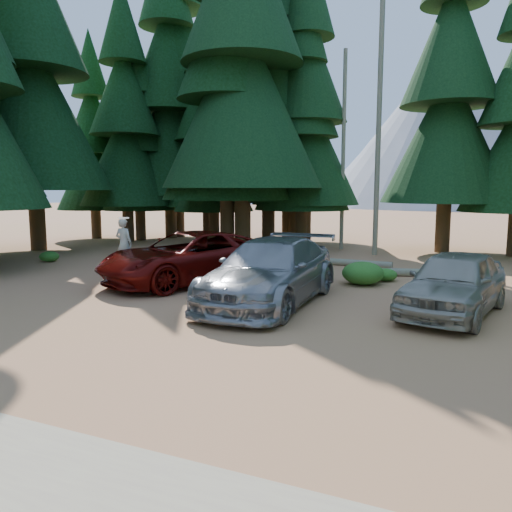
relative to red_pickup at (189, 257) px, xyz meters
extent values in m
plane|color=#B7824E|center=(3.60, -4.82, -0.86)|extent=(160.00, 160.00, 0.00)
cylinder|color=gray|center=(4.40, 9.68, 5.14)|extent=(0.24, 0.24, 12.00)
cylinder|color=gray|center=(2.40, 11.18, 4.14)|extent=(0.20, 0.20, 10.00)
cone|color=gray|center=(3.60, 80.18, 13.14)|extent=(44.00, 44.00, 28.00)
cone|color=gray|center=(-4.40, 90.18, 9.14)|extent=(36.00, 36.00, 20.00)
imported|color=#610B08|center=(0.00, 0.00, 0.00)|extent=(5.15, 6.79, 1.71)
imported|color=#929499|center=(3.61, -1.73, 0.02)|extent=(2.50, 6.09, 1.76)
imported|color=#A6A193|center=(8.28, -1.00, -0.05)|extent=(2.84, 5.00, 1.61)
imported|color=beige|center=(-2.40, -0.36, 0.40)|extent=(0.64, 0.43, 1.74)
cylinder|color=white|center=(-2.40, -0.31, 1.27)|extent=(0.36, 0.36, 0.04)
cylinder|color=gray|center=(-2.32, 2.98, -0.70)|extent=(4.08, 2.29, 0.32)
cylinder|color=gray|center=(4.15, 5.68, -0.72)|extent=(3.35, 0.41, 0.28)
cylinder|color=gray|center=(7.30, 4.38, -0.71)|extent=(4.33, 1.58, 0.28)
ellipsoid|color=#2E6E21|center=(-3.54, 2.56, -0.54)|extent=(1.16, 1.16, 0.64)
ellipsoid|color=#2E6E21|center=(0.41, 3.94, -0.60)|extent=(0.93, 0.93, 0.51)
ellipsoid|color=#2E6E21|center=(2.99, 3.31, -0.59)|extent=(0.98, 0.98, 0.54)
ellipsoid|color=#2E6E21|center=(5.99, 2.93, -0.64)|extent=(0.78, 0.78, 0.43)
ellipsoid|color=#2E6E21|center=(5.40, 2.00, -0.48)|extent=(1.36, 1.36, 0.75)
ellipsoid|color=#2E6E21|center=(8.10, 5.04, -0.48)|extent=(1.36, 1.36, 0.75)
ellipsoid|color=#2E6E21|center=(-8.06, 1.73, -0.63)|extent=(0.82, 0.82, 0.45)
camera|label=1|loc=(8.63, -14.23, 2.28)|focal=35.00mm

